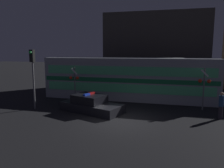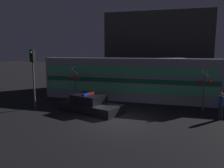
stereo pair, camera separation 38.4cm
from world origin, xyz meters
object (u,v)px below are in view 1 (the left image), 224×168
pedestrian (221,105)px  traffic_light_corner (33,67)px  train (128,78)px  police_car (91,105)px  crossing_signal_near (204,84)px

pedestrian → traffic_light_corner: 13.27m
train → police_car: size_ratio=3.07×
traffic_light_corner → pedestrian: bearing=3.7°
train → crossing_signal_near: (6.07, -2.59, 0.08)m
crossing_signal_near → train: bearing=156.9°
train → police_car: (-1.82, -4.97, -1.37)m
crossing_signal_near → traffic_light_corner: size_ratio=0.70×
pedestrian → traffic_light_corner: (-13.04, -0.84, 2.30)m
train → crossing_signal_near: train is taller
crossing_signal_near → traffic_light_corner: bearing=-167.3°
crossing_signal_near → pedestrian: bearing=-67.5°
pedestrian → crossing_signal_near: size_ratio=0.56×
train → traffic_light_corner: bearing=-139.0°
train → pedestrian: bearing=-33.3°
police_car → crossing_signal_near: size_ratio=1.58×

